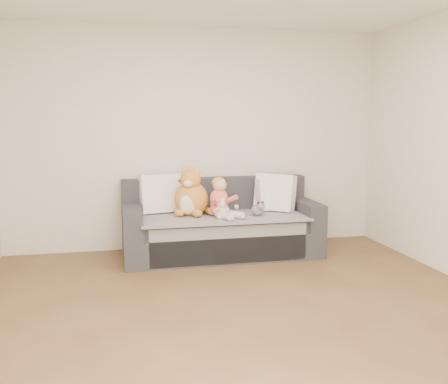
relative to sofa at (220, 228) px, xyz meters
name	(u,v)px	position (x,y,z in m)	size (l,w,h in m)	color
room_shell	(240,151)	(-0.19, -1.64, 0.99)	(5.00, 5.00, 5.00)	brown
sofa	(220,228)	(0.00, 0.00, 0.00)	(2.20, 0.94, 0.85)	#2D2D33
cushion_left	(161,194)	(-0.65, 0.22, 0.38)	(0.51, 0.31, 0.45)	white
cushion_right_back	(273,194)	(0.67, 0.10, 0.35)	(0.44, 0.26, 0.39)	white
cushion_right_front	(275,193)	(0.67, 0.04, 0.38)	(0.49, 0.47, 0.44)	white
toddler	(221,200)	(-0.03, -0.17, 0.35)	(0.34, 0.45, 0.44)	#E46250
plush_cat	(191,196)	(-0.33, 0.00, 0.38)	(0.44, 0.41, 0.58)	#B05427
teddy_bear	(221,210)	(-0.05, -0.26, 0.26)	(0.18, 0.14, 0.23)	beige
plush_cow	(258,209)	(0.38, -0.21, 0.23)	(0.14, 0.21, 0.17)	white
sippy_cup	(228,211)	(0.05, -0.17, 0.22)	(0.10, 0.07, 0.11)	#413592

